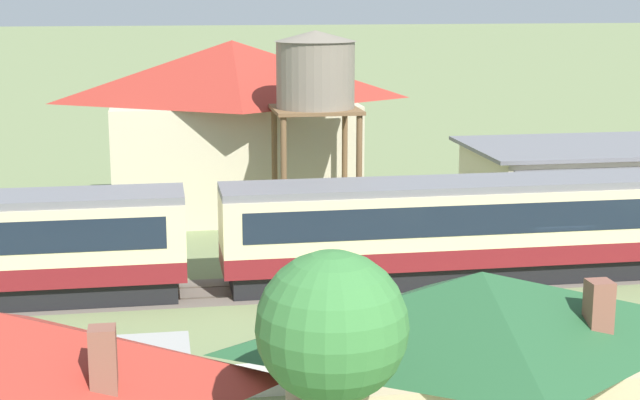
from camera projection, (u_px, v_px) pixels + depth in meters
name	position (u px, v px, depth m)	size (l,w,h in m)	color
ground_plane	(551.00, 278.00, 40.54)	(600.00, 600.00, 0.00)	#707F51
passenger_train	(450.00, 226.00, 39.76)	(57.13, 3.16, 4.18)	maroon
railway_track	(485.00, 279.00, 40.50)	(100.03, 3.60, 0.04)	#665B51
station_building	(600.00, 178.00, 52.19)	(14.29, 9.71, 3.70)	beige
station_house_red_roof	(233.00, 125.00, 51.61)	(13.52, 8.31, 9.15)	beige
water_tower	(315.00, 75.00, 45.15)	(3.97, 3.97, 9.89)	brown
cottage_dark_green_roof_2	(479.00, 370.00, 23.80)	(9.42, 6.33, 5.14)	tan
picket_fence_front	(280.00, 379.00, 28.73)	(45.70, 0.06, 1.05)	white
yard_tree_0	(332.00, 330.00, 18.97)	(3.01, 3.01, 6.82)	brown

